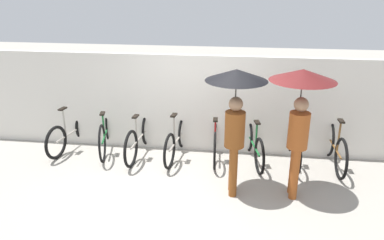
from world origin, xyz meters
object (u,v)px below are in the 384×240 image
(parked_bicycle_0, at_px, (71,132))
(parked_bicycle_1, at_px, (106,132))
(parked_bicycle_7, at_px, (335,147))
(parked_bicycle_3, at_px, (177,139))
(parked_bicycle_5, at_px, (254,144))
(pedestrian_leading, at_px, (236,99))
(parked_bicycle_2, at_px, (140,137))
(parked_bicycle_6, at_px, (293,144))
(pedestrian_center, at_px, (301,98))
(parked_bicycle_4, at_px, (215,139))

(parked_bicycle_0, distance_m, parked_bicycle_1, 0.76)
(parked_bicycle_0, relative_size, parked_bicycle_7, 0.99)
(parked_bicycle_0, bearing_deg, parked_bicycle_1, -81.43)
(parked_bicycle_3, bearing_deg, parked_bicycle_5, -84.14)
(parked_bicycle_5, bearing_deg, pedestrian_leading, 151.45)
(parked_bicycle_2, bearing_deg, parked_bicycle_6, -85.71)
(parked_bicycle_7, distance_m, pedestrian_center, 1.90)
(parked_bicycle_5, bearing_deg, parked_bicycle_0, 77.27)
(parked_bicycle_3, xyz_separation_m, parked_bicycle_4, (0.76, 0.08, 0.01))
(parked_bicycle_1, height_order, parked_bicycle_6, parked_bicycle_6)
(parked_bicycle_2, bearing_deg, parked_bicycle_0, 88.54)
(parked_bicycle_0, xyz_separation_m, parked_bicycle_2, (1.52, -0.11, 0.02))
(parked_bicycle_7, xyz_separation_m, pedestrian_center, (-0.89, -1.11, 1.26))
(parked_bicycle_6, distance_m, pedestrian_center, 1.75)
(pedestrian_center, bearing_deg, parked_bicycle_4, 140.17)
(parked_bicycle_5, bearing_deg, parked_bicycle_4, 72.83)
(parked_bicycle_4, xyz_separation_m, parked_bicycle_7, (2.28, -0.08, 0.02))
(parked_bicycle_4, height_order, parked_bicycle_6, parked_bicycle_6)
(parked_bicycle_0, height_order, pedestrian_leading, pedestrian_leading)
(parked_bicycle_5, height_order, parked_bicycle_7, parked_bicycle_7)
(parked_bicycle_0, distance_m, parked_bicycle_5, 3.79)
(parked_bicycle_3, distance_m, pedestrian_leading, 2.06)
(parked_bicycle_3, height_order, pedestrian_center, pedestrian_center)
(parked_bicycle_4, bearing_deg, parked_bicycle_1, 85.57)
(parked_bicycle_3, xyz_separation_m, pedestrian_center, (2.14, -1.11, 1.28))
(pedestrian_leading, bearing_deg, parked_bicycle_3, 130.18)
(parked_bicycle_6, bearing_deg, pedestrian_leading, 135.77)
(parked_bicycle_7, height_order, pedestrian_center, pedestrian_center)
(parked_bicycle_2, height_order, parked_bicycle_4, parked_bicycle_2)
(parked_bicycle_4, xyz_separation_m, parked_bicycle_5, (0.76, -0.08, -0.02))
(parked_bicycle_4, distance_m, parked_bicycle_7, 2.28)
(parked_bicycle_3, distance_m, parked_bicycle_5, 1.51)
(parked_bicycle_3, bearing_deg, parked_bicycle_0, 92.94)
(parked_bicycle_3, xyz_separation_m, pedestrian_leading, (1.15, -1.16, 1.25))
(parked_bicycle_2, xyz_separation_m, parked_bicycle_5, (2.27, 0.00, -0.02))
(parked_bicycle_3, relative_size, pedestrian_center, 0.81)
(parked_bicycle_0, distance_m, parked_bicycle_7, 5.31)
(pedestrian_center, bearing_deg, pedestrian_leading, -175.81)
(parked_bicycle_7, bearing_deg, parked_bicycle_6, 82.99)
(parked_bicycle_1, bearing_deg, parked_bicycle_0, 76.95)
(parked_bicycle_1, height_order, parked_bicycle_3, parked_bicycle_3)
(parked_bicycle_2, relative_size, pedestrian_leading, 0.87)
(pedestrian_center, bearing_deg, parked_bicycle_7, 52.06)
(parked_bicycle_1, xyz_separation_m, parked_bicycle_6, (3.79, -0.03, -0.02))
(parked_bicycle_7, distance_m, pedestrian_leading, 2.53)
(pedestrian_center, bearing_deg, parked_bicycle_3, 153.54)
(parked_bicycle_7, height_order, pedestrian_leading, pedestrian_leading)
(parked_bicycle_2, bearing_deg, parked_bicycle_1, 84.54)
(parked_bicycle_1, distance_m, parked_bicycle_6, 3.79)
(parked_bicycle_0, relative_size, parked_bicycle_3, 1.00)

